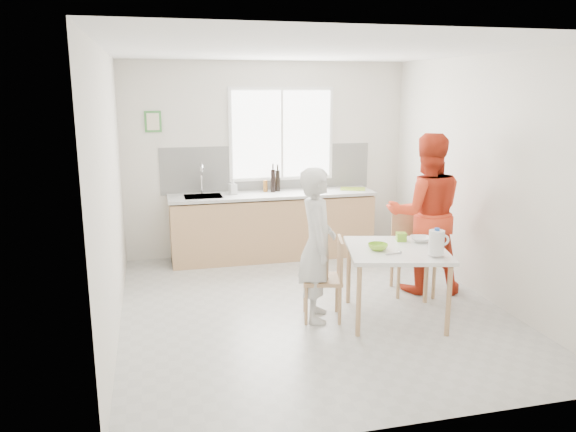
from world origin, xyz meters
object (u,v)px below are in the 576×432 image
(chair_far, at_px, (412,245))
(bowl_green, at_px, (378,247))
(dining_table, at_px, (396,256))
(person_white, at_px, (317,245))
(person_red, at_px, (425,214))
(wine_bottle_b, at_px, (278,180))
(milk_jug, at_px, (437,242))
(bowl_white, at_px, (421,239))
(wine_bottle_a, at_px, (273,181))
(chair_left, at_px, (329,275))

(chair_far, xyz_separation_m, bowl_green, (-0.74, -0.72, 0.23))
(dining_table, bearing_deg, person_white, 166.40)
(person_red, distance_m, wine_bottle_b, 2.28)
(bowl_green, bearing_deg, person_white, 161.68)
(chair_far, distance_m, milk_jug, 1.16)
(person_red, bearing_deg, chair_far, 3.51)
(person_white, bearing_deg, bowl_white, -77.26)
(milk_jug, bearing_deg, wine_bottle_a, 122.65)
(bowl_green, xyz_separation_m, bowl_white, (0.56, 0.17, -0.00))
(chair_far, relative_size, milk_jug, 3.87)
(wine_bottle_b, bearing_deg, chair_left, -90.36)
(person_white, relative_size, wine_bottle_b, 5.26)
(dining_table, height_order, bowl_green, bowl_green)
(dining_table, distance_m, wine_bottle_a, 2.63)
(chair_left, bearing_deg, wine_bottle_b, -166.77)
(person_red, relative_size, wine_bottle_a, 5.77)
(person_white, height_order, milk_jug, person_white)
(milk_jug, bearing_deg, wine_bottle_b, 120.87)
(person_white, height_order, wine_bottle_a, person_white)
(person_white, distance_m, person_red, 1.54)
(dining_table, distance_m, chair_left, 0.72)
(person_red, xyz_separation_m, milk_jug, (-0.42, -1.04, -0.03))
(wine_bottle_a, bearing_deg, wine_bottle_b, 35.53)
(chair_left, xyz_separation_m, wine_bottle_a, (-0.06, 2.33, 0.61))
(person_white, bearing_deg, chair_left, -90.00)
(chair_left, distance_m, wine_bottle_b, 2.46)
(chair_far, relative_size, bowl_green, 5.07)
(person_white, distance_m, wine_bottle_b, 2.38)
(dining_table, xyz_separation_m, milk_jug, (0.25, -0.35, 0.22))
(dining_table, height_order, person_white, person_white)
(person_red, distance_m, wine_bottle_a, 2.28)
(wine_bottle_a, xyz_separation_m, wine_bottle_b, (0.08, 0.06, -0.01))
(dining_table, bearing_deg, bowl_green, -179.56)
(wine_bottle_a, bearing_deg, chair_far, -54.43)
(chair_left, height_order, milk_jug, milk_jug)
(chair_far, xyz_separation_m, wine_bottle_a, (-1.27, 1.77, 0.52))
(dining_table, height_order, person_red, person_red)
(bowl_white, relative_size, milk_jug, 0.82)
(milk_jug, relative_size, wine_bottle_b, 0.87)
(dining_table, bearing_deg, chair_left, 166.40)
(bowl_green, height_order, bowl_white, bowl_green)
(bowl_white, bearing_deg, chair_far, 71.45)
(chair_left, relative_size, chair_far, 0.84)
(person_white, distance_m, bowl_white, 1.13)
(bowl_white, height_order, wine_bottle_b, wine_bottle_b)
(wine_bottle_a, bearing_deg, milk_jug, -70.95)
(chair_far, distance_m, bowl_green, 1.06)
(chair_left, height_order, chair_far, chair_far)
(wine_bottle_a, height_order, wine_bottle_b, wine_bottle_a)
(dining_table, relative_size, wine_bottle_b, 3.93)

